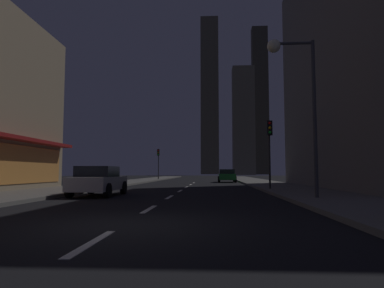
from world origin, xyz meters
TOP-DOWN VIEW (x-y plane):
  - ground_plane at (0.00, 32.00)m, footprint 78.00×136.00m
  - sidewalk_right at (7.00, 32.00)m, footprint 4.00×76.00m
  - sidewalk_left at (-7.00, 32.00)m, footprint 4.00×76.00m
  - lane_marking_center at (0.00, 13.60)m, footprint 0.16×33.40m
  - skyscraper_distant_tall at (0.76, 155.80)m, footprint 8.52×5.01m
  - skyscraper_distant_mid at (13.37, 118.96)m, footprint 7.91×6.38m
  - skyscraper_distant_short at (22.82, 142.23)m, footprint 6.77×5.14m
  - car_parked_near at (-3.60, 9.05)m, footprint 1.98×4.24m
  - car_parked_far at (3.60, 31.39)m, footprint 1.98×4.24m
  - fire_hydrant_far_left at (-5.90, 18.59)m, footprint 0.42×0.30m
  - traffic_light_near_right at (5.50, 13.57)m, footprint 0.32×0.48m
  - traffic_light_far_left at (-5.50, 39.85)m, footprint 0.32×0.48m
  - street_lamp_right at (5.38, 6.58)m, footprint 1.96×0.56m

SIDE VIEW (x-z plane):
  - ground_plane at x=0.00m, z-range -0.10..0.00m
  - lane_marking_center at x=0.00m, z-range 0.00..0.01m
  - sidewalk_right at x=7.00m, z-range 0.00..0.15m
  - sidewalk_left at x=-7.00m, z-range 0.00..0.15m
  - fire_hydrant_far_left at x=-5.90m, z-range 0.13..0.78m
  - car_parked_near at x=-3.60m, z-range 0.02..1.47m
  - car_parked_far at x=3.60m, z-range 0.02..1.47m
  - traffic_light_near_right at x=5.50m, z-range 1.09..5.29m
  - traffic_light_far_left at x=-5.50m, z-range 1.09..5.29m
  - street_lamp_right at x=5.38m, z-range 1.78..8.36m
  - skyscraper_distant_mid at x=13.37m, z-range 0.00..39.63m
  - skyscraper_distant_short at x=22.82m, z-range 0.00..64.48m
  - skyscraper_distant_tall at x=0.76m, z-range 0.00..75.84m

